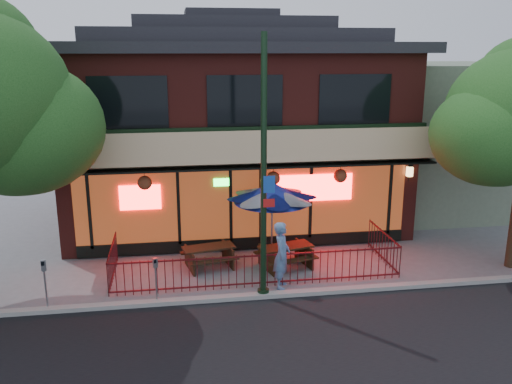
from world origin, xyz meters
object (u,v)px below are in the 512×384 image
at_px(picnic_table_right, 286,253).
at_px(pedestrian, 282,255).
at_px(parking_meter_far, 44,277).
at_px(patio_umbrella, 272,192).
at_px(parking_meter_near, 156,273).
at_px(picnic_table_left, 209,254).
at_px(street_light, 264,185).

distance_m(picnic_table_right, pedestrian, 1.54).
height_order(picnic_table_right, parking_meter_far, parking_meter_far).
xyz_separation_m(patio_umbrella, parking_meter_far, (-6.34, -2.35, -1.36)).
distance_m(patio_umbrella, parking_meter_near, 4.49).
distance_m(picnic_table_left, picnic_table_right, 2.38).
bearing_deg(pedestrian, street_light, 147.84).
bearing_deg(picnic_table_left, picnic_table_right, -8.97).
distance_m(street_light, pedestrian, 2.32).
height_order(patio_umbrella, parking_meter_near, patio_umbrella).
distance_m(patio_umbrella, pedestrian, 2.29).
bearing_deg(patio_umbrella, parking_meter_near, -146.46).
height_order(street_light, parking_meter_far, street_light).
bearing_deg(patio_umbrella, picnic_table_left, -177.63).
height_order(street_light, picnic_table_right, street_light).
xyz_separation_m(picnic_table_right, pedestrian, (-0.41, -1.39, 0.50)).
bearing_deg(picnic_table_left, patio_umbrella, 2.37).
bearing_deg(picnic_table_right, parking_meter_near, -154.11).
xyz_separation_m(street_light, picnic_table_left, (-1.33, 2.27, -2.70)).
xyz_separation_m(street_light, parking_meter_far, (-5.68, 0.00, -2.20)).
distance_m(picnic_table_right, parking_meter_far, 6.98).
height_order(picnic_table_right, parking_meter_near, parking_meter_near).
relative_size(picnic_table_left, picnic_table_right, 0.94).
bearing_deg(pedestrian, picnic_table_right, 1.65).
bearing_deg(parking_meter_near, pedestrian, 8.16).
distance_m(pedestrian, parking_meter_far, 6.31).
distance_m(picnic_table_right, parking_meter_near, 4.36).
relative_size(picnic_table_left, parking_meter_far, 1.28).
bearing_deg(pedestrian, picnic_table_left, 65.87).
relative_size(patio_umbrella, parking_meter_far, 1.92).
bearing_deg(parking_meter_near, street_light, -0.05).
xyz_separation_m(parking_meter_near, parking_meter_far, (-2.80, -0.00, 0.08)).
relative_size(street_light, picnic_table_left, 3.88).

